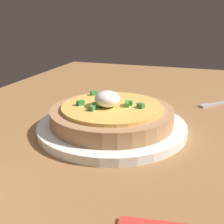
% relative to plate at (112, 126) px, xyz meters
% --- Properties ---
extents(dining_table, '(1.22, 0.89, 0.02)m').
position_rel_plate_xyz_m(dining_table, '(-0.05, 0.05, -0.02)').
color(dining_table, olive).
rests_on(dining_table, ground).
extents(plate, '(0.27, 0.27, 0.01)m').
position_rel_plate_xyz_m(plate, '(0.00, 0.00, 0.00)').
color(plate, white).
rests_on(plate, dining_table).
extents(pizza, '(0.22, 0.22, 0.06)m').
position_rel_plate_xyz_m(pizza, '(0.00, -0.00, 0.02)').
color(pizza, '#AE7C52').
rests_on(pizza, plate).
extents(fork, '(0.08, 0.08, 0.00)m').
position_rel_plate_xyz_m(fork, '(-0.21, 0.18, -0.00)').
color(fork, '#B7B7BC').
rests_on(fork, dining_table).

